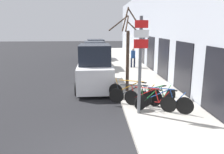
# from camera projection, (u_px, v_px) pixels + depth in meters

# --- Properties ---
(ground_plane) EXTENTS (80.00, 80.00, 0.00)m
(ground_plane) POSITION_uv_depth(u_px,v_px,m) (97.00, 73.00, 16.53)
(ground_plane) COLOR black
(sidewalk_curb) EXTENTS (3.20, 32.00, 0.15)m
(sidewalk_curb) POSITION_uv_depth(u_px,v_px,m) (126.00, 65.00, 19.43)
(sidewalk_curb) COLOR #ADA89E
(sidewalk_curb) RESTS_ON ground
(building_facade) EXTENTS (0.23, 32.00, 6.50)m
(building_facade) POSITION_uv_depth(u_px,v_px,m) (147.00, 29.00, 18.77)
(building_facade) COLOR #B2B7C1
(building_facade) RESTS_ON ground
(signpost) EXTENTS (0.53, 0.14, 3.60)m
(signpost) POSITION_uv_depth(u_px,v_px,m) (140.00, 62.00, 7.93)
(signpost) COLOR #595B60
(signpost) RESTS_ON sidewalk_curb
(bicycle_0) EXTENTS (1.92, 1.32, 0.93)m
(bicycle_0) POSITION_uv_depth(u_px,v_px,m) (163.00, 101.00, 8.56)
(bicycle_0) COLOR black
(bicycle_0) RESTS_ON sidewalk_curb
(bicycle_1) EXTENTS (1.83, 1.30, 0.89)m
(bicycle_1) POSITION_uv_depth(u_px,v_px,m) (149.00, 100.00, 8.75)
(bicycle_1) COLOR black
(bicycle_1) RESTS_ON sidewalk_curb
(bicycle_2) EXTENTS (2.02, 1.09, 0.86)m
(bicycle_2) POSITION_uv_depth(u_px,v_px,m) (156.00, 98.00, 9.01)
(bicycle_2) COLOR black
(bicycle_2) RESTS_ON sidewalk_curb
(bicycle_3) EXTENTS (2.18, 0.78, 0.89)m
(bicycle_3) POSITION_uv_depth(u_px,v_px,m) (135.00, 96.00, 9.23)
(bicycle_3) COLOR black
(bicycle_3) RESTS_ON sidewalk_curb
(bicycle_4) EXTENTS (2.11, 1.44, 0.98)m
(bicycle_4) POSITION_uv_depth(u_px,v_px,m) (134.00, 93.00, 9.52)
(bicycle_4) COLOR black
(bicycle_4) RESTS_ON sidewalk_curb
(parked_car_0) EXTENTS (2.06, 4.30, 2.47)m
(parked_car_0) POSITION_uv_depth(u_px,v_px,m) (95.00, 69.00, 12.09)
(parked_car_0) COLOR silver
(parked_car_0) RESTS_ON ground
(parked_car_1) EXTENTS (2.12, 4.49, 2.26)m
(parked_car_1) POSITION_uv_depth(u_px,v_px,m) (94.00, 57.00, 17.85)
(parked_car_1) COLOR #B2B7BC
(parked_car_1) RESTS_ON ground
(parked_car_2) EXTENTS (2.28, 4.69, 2.15)m
(parked_car_2) POSITION_uv_depth(u_px,v_px,m) (96.00, 50.00, 23.11)
(parked_car_2) COLOR navy
(parked_car_2) RESTS_ON ground
(pedestrian_near) EXTENTS (0.41, 0.35, 1.58)m
(pedestrian_near) POSITION_uv_depth(u_px,v_px,m) (133.00, 56.00, 17.80)
(pedestrian_near) COLOR #1E2338
(pedestrian_near) RESTS_ON sidewalk_curb
(street_tree) EXTENTS (1.56, 1.46, 4.17)m
(street_tree) POSITION_uv_depth(u_px,v_px,m) (128.00, 52.00, 10.85)
(street_tree) COLOR #3D2D23
(street_tree) RESTS_ON sidewalk_curb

